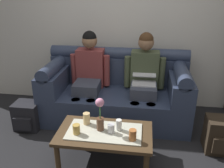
{
  "coord_description": "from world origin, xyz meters",
  "views": [
    {
      "loc": [
        0.38,
        -1.9,
        1.8
      ],
      "look_at": [
        -0.02,
        0.87,
        0.63
      ],
      "focal_mm": 38.37,
      "sensor_mm": 36.0,
      "label": 1
    }
  ],
  "objects_px": {
    "cup_far_center": "(111,128)",
    "backpack_right": "(220,135)",
    "person_left": "(89,72)",
    "flower_vase": "(100,114)",
    "cup_near_left": "(119,125)",
    "cup_near_right": "(76,129)",
    "cup_far_left": "(133,135)",
    "couch": "(116,92)",
    "coffee_table": "(104,135)",
    "cup_far_right": "(87,119)",
    "backpack_left": "(28,116)",
    "person_right": "(144,75)"
  },
  "relations": [
    {
      "from": "person_right",
      "to": "flower_vase",
      "type": "bearing_deg",
      "value": -114.1
    },
    {
      "from": "coffee_table",
      "to": "cup_near_right",
      "type": "distance_m",
      "value": 0.31
    },
    {
      "from": "coffee_table",
      "to": "cup_far_right",
      "type": "relative_size",
      "value": 7.66
    },
    {
      "from": "coffee_table",
      "to": "cup_near_left",
      "type": "xyz_separation_m",
      "value": [
        0.15,
        0.05,
        0.11
      ]
    },
    {
      "from": "couch",
      "to": "cup_far_right",
      "type": "distance_m",
      "value": 0.9
    },
    {
      "from": "cup_far_center",
      "to": "cup_far_right",
      "type": "height_order",
      "value": "cup_far_right"
    },
    {
      "from": "flower_vase",
      "to": "person_right",
      "type": "bearing_deg",
      "value": 65.9
    },
    {
      "from": "flower_vase",
      "to": "backpack_right",
      "type": "relative_size",
      "value": 0.89
    },
    {
      "from": "couch",
      "to": "cup_far_right",
      "type": "relative_size",
      "value": 15.37
    },
    {
      "from": "couch",
      "to": "cup_near_left",
      "type": "relative_size",
      "value": 16.77
    },
    {
      "from": "cup_far_left",
      "to": "person_right",
      "type": "bearing_deg",
      "value": 85.66
    },
    {
      "from": "person_right",
      "to": "cup_far_left",
      "type": "bearing_deg",
      "value": -94.34
    },
    {
      "from": "coffee_table",
      "to": "cup_near_left",
      "type": "bearing_deg",
      "value": 17.18
    },
    {
      "from": "person_left",
      "to": "person_right",
      "type": "relative_size",
      "value": 1.0
    },
    {
      "from": "flower_vase",
      "to": "cup_near_right",
      "type": "bearing_deg",
      "value": -154.62
    },
    {
      "from": "couch",
      "to": "flower_vase",
      "type": "relative_size",
      "value": 5.47
    },
    {
      "from": "person_right",
      "to": "backpack_right",
      "type": "distance_m",
      "value": 1.18
    },
    {
      "from": "person_left",
      "to": "coffee_table",
      "type": "distance_m",
      "value": 1.11
    },
    {
      "from": "cup_near_left",
      "to": "person_left",
      "type": "bearing_deg",
      "value": 119.41
    },
    {
      "from": "cup_far_right",
      "to": "cup_far_center",
      "type": "bearing_deg",
      "value": -24.14
    },
    {
      "from": "couch",
      "to": "person_right",
      "type": "height_order",
      "value": "person_right"
    },
    {
      "from": "backpack_right",
      "to": "coffee_table",
      "type": "bearing_deg",
      "value": -164.34
    },
    {
      "from": "person_left",
      "to": "cup_far_center",
      "type": "height_order",
      "value": "person_left"
    },
    {
      "from": "cup_near_right",
      "to": "cup_far_left",
      "type": "bearing_deg",
      "value": -2.42
    },
    {
      "from": "couch",
      "to": "person_left",
      "type": "xyz_separation_m",
      "value": [
        -0.38,
        -0.0,
        0.28
      ]
    },
    {
      "from": "cup_far_center",
      "to": "backpack_right",
      "type": "relative_size",
      "value": 0.23
    },
    {
      "from": "cup_far_left",
      "to": "cup_far_right",
      "type": "bearing_deg",
      "value": 156.58
    },
    {
      "from": "couch",
      "to": "backpack_left",
      "type": "xyz_separation_m",
      "value": [
        -1.12,
        -0.49,
        -0.19
      ]
    },
    {
      "from": "cup_far_center",
      "to": "cup_far_left",
      "type": "xyz_separation_m",
      "value": [
        0.23,
        -0.09,
        0.01
      ]
    },
    {
      "from": "couch",
      "to": "person_left",
      "type": "height_order",
      "value": "person_left"
    },
    {
      "from": "cup_far_right",
      "to": "backpack_left",
      "type": "height_order",
      "value": "cup_far_right"
    },
    {
      "from": "cup_far_center",
      "to": "cup_far_right",
      "type": "bearing_deg",
      "value": 155.86
    },
    {
      "from": "cup_near_right",
      "to": "backpack_right",
      "type": "height_order",
      "value": "cup_near_right"
    },
    {
      "from": "coffee_table",
      "to": "cup_far_center",
      "type": "distance_m",
      "value": 0.13
    },
    {
      "from": "person_left",
      "to": "couch",
      "type": "bearing_deg",
      "value": 0.26
    },
    {
      "from": "cup_far_left",
      "to": "backpack_right",
      "type": "relative_size",
      "value": 0.27
    },
    {
      "from": "cup_far_right",
      "to": "backpack_right",
      "type": "bearing_deg",
      "value": 9.34
    },
    {
      "from": "backpack_left",
      "to": "cup_near_right",
      "type": "bearing_deg",
      "value": -34.37
    },
    {
      "from": "person_left",
      "to": "cup_far_center",
      "type": "bearing_deg",
      "value": -65.5
    },
    {
      "from": "cup_far_left",
      "to": "person_left",
      "type": "bearing_deg",
      "value": 121.98
    },
    {
      "from": "flower_vase",
      "to": "cup_near_left",
      "type": "xyz_separation_m",
      "value": [
        0.19,
        0.02,
        -0.13
      ]
    },
    {
      "from": "couch",
      "to": "backpack_left",
      "type": "bearing_deg",
      "value": -156.44
    },
    {
      "from": "flower_vase",
      "to": "coffee_table",
      "type": "bearing_deg",
      "value": -24.84
    },
    {
      "from": "cup_far_right",
      "to": "person_right",
      "type": "bearing_deg",
      "value": 55.44
    },
    {
      "from": "cup_near_left",
      "to": "cup_near_right",
      "type": "xyz_separation_m",
      "value": [
        -0.42,
        -0.13,
        -0.01
      ]
    },
    {
      "from": "person_left",
      "to": "backpack_right",
      "type": "distance_m",
      "value": 1.84
    },
    {
      "from": "cup_far_center",
      "to": "cup_far_left",
      "type": "relative_size",
      "value": 0.85
    },
    {
      "from": "cup_near_left",
      "to": "backpack_left",
      "type": "height_order",
      "value": "cup_near_left"
    },
    {
      "from": "cup_far_right",
      "to": "backpack_right",
      "type": "xyz_separation_m",
      "value": [
        1.5,
        0.25,
        -0.24
      ]
    },
    {
      "from": "person_left",
      "to": "cup_far_left",
      "type": "height_order",
      "value": "person_left"
    }
  ]
}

